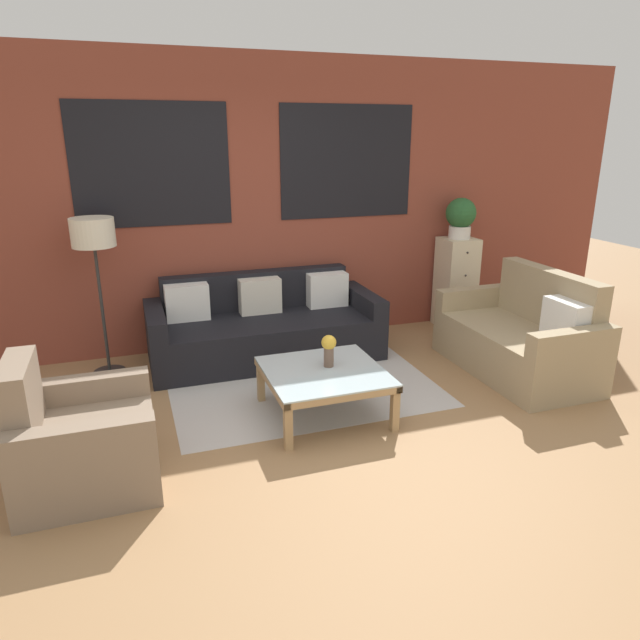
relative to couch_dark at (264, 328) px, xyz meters
The scene contains 11 objects.
ground_plane 1.98m from the couch_dark, 88.21° to the right, with size 16.00×16.00×0.00m, color #9E754C.
wall_back_brick 1.23m from the couch_dark, 82.82° to the left, with size 8.40×0.09×2.80m.
rug 0.81m from the couch_dark, 79.81° to the right, with size 2.22×1.68×0.00m.
couch_dark is the anchor object (origin of this frame).
settee_vintage 2.38m from the couch_dark, 28.16° to the right, with size 0.80×1.50×0.92m.
armchair_corner 2.32m from the couch_dark, 132.43° to the right, with size 0.80×0.83×0.84m.
coffee_table 1.36m from the couch_dark, 84.28° to the right, with size 0.88×0.88×0.37m.
floor_lamp 1.71m from the couch_dark, behind, with size 0.36×0.36×1.40m.
drawer_cabinet 2.26m from the couch_dark, ahead, with size 0.37×0.37×0.99m.
potted_plant 2.44m from the couch_dark, ahead, with size 0.32×0.32×0.43m.
flower_vase 1.32m from the couch_dark, 81.44° to the right, with size 0.11×0.11×0.25m.
Camera 1 is at (-1.25, -3.14, 2.06)m, focal length 32.00 mm.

